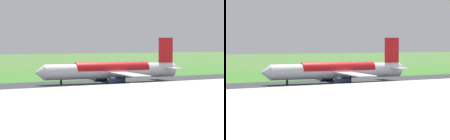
# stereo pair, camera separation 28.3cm
# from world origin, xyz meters

# --- Properties ---
(ground_plane) EXTENTS (800.00, 800.00, 0.00)m
(ground_plane) POSITION_xyz_m (0.00, 0.00, 0.00)
(ground_plane) COLOR #477233
(runway_asphalt) EXTENTS (600.00, 30.34, 0.06)m
(runway_asphalt) POSITION_xyz_m (0.00, 0.00, 0.03)
(runway_asphalt) COLOR #2D3033
(runway_asphalt) RESTS_ON ground
(grass_verge_foreground) EXTENTS (600.00, 80.00, 0.04)m
(grass_verge_foreground) POSITION_xyz_m (0.00, -36.77, 0.02)
(grass_verge_foreground) COLOR #3C782B
(grass_verge_foreground) RESTS_ON ground
(airliner_main) EXTENTS (54.15, 44.37, 15.88)m
(airliner_main) POSITION_xyz_m (4.79, 0.04, 4.35)
(airliner_main) COLOR white
(airliner_main) RESTS_ON ground
(service_truck_baggage) EXTENTS (3.17, 6.09, 2.65)m
(service_truck_baggage) POSITION_xyz_m (13.60, 30.83, 1.40)
(service_truck_baggage) COLOR gray
(service_truck_baggage) RESTS_ON ground
(service_car_followme) EXTENTS (4.57, 3.27, 1.62)m
(service_car_followme) POSITION_xyz_m (-10.10, 32.65, 0.84)
(service_car_followme) COLOR #B21914
(service_car_followme) RESTS_ON ground
(no_stopping_sign) EXTENTS (0.60, 0.10, 2.49)m
(no_stopping_sign) POSITION_xyz_m (-2.27, -33.71, 1.48)
(no_stopping_sign) COLOR slate
(no_stopping_sign) RESTS_ON ground
(traffic_cone_orange) EXTENTS (0.40, 0.40, 0.55)m
(traffic_cone_orange) POSITION_xyz_m (1.02, -40.32, 0.28)
(traffic_cone_orange) COLOR orange
(traffic_cone_orange) RESTS_ON ground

